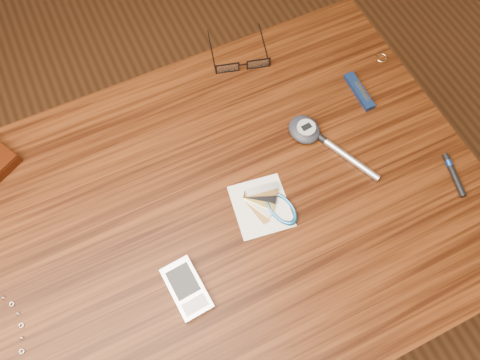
{
  "coord_description": "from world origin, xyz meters",
  "views": [
    {
      "loc": [
        -0.09,
        -0.3,
        1.54
      ],
      "look_at": [
        0.07,
        0.04,
        0.76
      ],
      "focal_mm": 35.0,
      "sensor_mm": 36.0,
      "label": 1
    }
  ],
  "objects": [
    {
      "name": "pda_phone",
      "position": [
        -0.1,
        -0.11,
        0.76
      ],
      "size": [
        0.06,
        0.1,
        0.02
      ],
      "color": "silver",
      "rests_on": "desk"
    },
    {
      "name": "desk",
      "position": [
        0.0,
        0.0,
        0.65
      ],
      "size": [
        1.0,
        0.7,
        0.75
      ],
      "color": "#3C1A09",
      "rests_on": "ground"
    },
    {
      "name": "pocket_knife",
      "position": [
        0.38,
        0.11,
        0.76
      ],
      "size": [
        0.02,
        0.09,
        0.01
      ],
      "color": "#0B1932",
      "rests_on": "desk"
    },
    {
      "name": "notepad_keys",
      "position": [
        0.1,
        -0.03,
        0.75
      ],
      "size": [
        0.12,
        0.12,
        0.01
      ],
      "color": "silver",
      "rests_on": "desk"
    },
    {
      "name": "eyeglasses",
      "position": [
        0.19,
        0.28,
        0.76
      ],
      "size": [
        0.14,
        0.15,
        0.03
      ],
      "color": "black",
      "rests_on": "desk"
    },
    {
      "name": "black_blue_pen",
      "position": [
        0.44,
        -0.12,
        0.76
      ],
      "size": [
        0.03,
        0.09,
        0.01
      ],
      "color": "black",
      "rests_on": "desk"
    },
    {
      "name": "gold_ring",
      "position": [
        0.47,
        0.17,
        0.75
      ],
      "size": [
        0.03,
        0.03,
        0.0
      ],
      "primitive_type": "torus",
      "rotation": [
        0.0,
        0.0,
        -0.04
      ],
      "color": "tan",
      "rests_on": "desk"
    },
    {
      "name": "silver_pen",
      "position": [
        0.27,
        0.01,
        0.76
      ],
      "size": [
        0.07,
        0.15,
        0.01
      ],
      "color": "silver",
      "rests_on": "desk"
    },
    {
      "name": "pedometer",
      "position": [
        0.23,
        0.08,
        0.76
      ],
      "size": [
        0.06,
        0.07,
        0.03
      ],
      "color": "black",
      "rests_on": "desk"
    },
    {
      "name": "ground",
      "position": [
        0.0,
        0.0,
        0.0
      ],
      "size": [
        3.8,
        3.8,
        0.0
      ],
      "primitive_type": "plane",
      "color": "#472814",
      "rests_on": "ground"
    }
  ]
}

